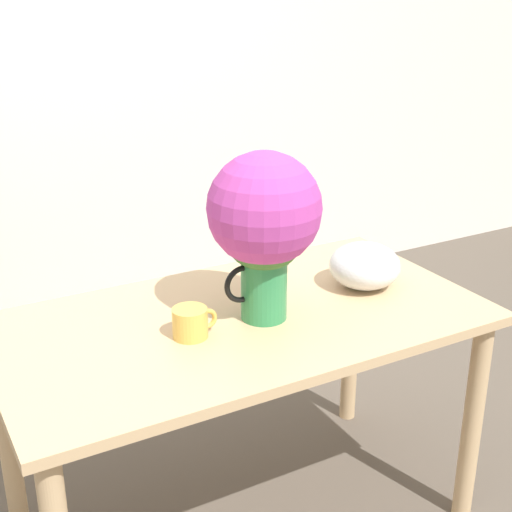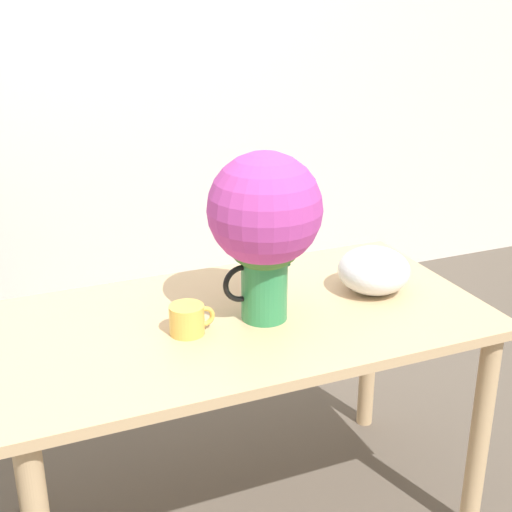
{
  "view_description": "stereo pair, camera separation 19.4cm",
  "coord_description": "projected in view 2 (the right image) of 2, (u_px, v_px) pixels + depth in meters",
  "views": [
    {
      "loc": [
        -0.73,
        -1.41,
        1.63
      ],
      "look_at": [
        0.15,
        0.17,
        0.92
      ],
      "focal_mm": 50.0,
      "sensor_mm": 36.0,
      "label": 1
    },
    {
      "loc": [
        -0.55,
        -1.49,
        1.63
      ],
      "look_at": [
        0.15,
        0.17,
        0.92
      ],
      "focal_mm": 50.0,
      "sensor_mm": 36.0,
      "label": 2
    }
  ],
  "objects": [
    {
      "name": "flower_vase",
      "position": [
        265.0,
        221.0,
        1.91
      ],
      "size": [
        0.31,
        0.31,
        0.48
      ],
      "color": "#2D844C",
      "rests_on": "table"
    },
    {
      "name": "table",
      "position": [
        243.0,
        347.0,
        2.07
      ],
      "size": [
        1.39,
        0.75,
        0.73
      ],
      "color": "tan",
      "rests_on": "ground_plane"
    },
    {
      "name": "white_bowl",
      "position": [
        374.0,
        270.0,
        2.16
      ],
      "size": [
        0.22,
        0.22,
        0.14
      ],
      "color": "silver",
      "rests_on": "table"
    },
    {
      "name": "wall_back",
      "position": [
        79.0,
        55.0,
        3.21
      ],
      "size": [
        8.0,
        0.05,
        2.6
      ],
      "color": "silver",
      "rests_on": "ground_plane"
    },
    {
      "name": "coffee_mug",
      "position": [
        188.0,
        319.0,
        1.92
      ],
      "size": [
        0.13,
        0.1,
        0.08
      ],
      "color": "gold",
      "rests_on": "table"
    }
  ]
}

